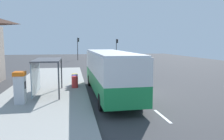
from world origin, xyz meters
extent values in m
cube|color=#38383A|center=(0.00, 14.00, -0.02)|extent=(56.00, 92.00, 0.04)
cube|color=#999993|center=(-6.40, 2.00, 0.09)|extent=(6.20, 30.00, 0.18)
cube|color=silver|center=(0.25, -6.00, 0.01)|extent=(0.16, 2.20, 0.01)
cube|color=silver|center=(0.25, -1.00, 0.01)|extent=(0.16, 2.20, 0.01)
cube|color=silver|center=(0.25, 4.00, 0.01)|extent=(0.16, 2.20, 0.01)
cube|color=silver|center=(0.25, 9.00, 0.01)|extent=(0.16, 2.20, 0.01)
cube|color=silver|center=(0.25, 14.00, 0.01)|extent=(0.16, 2.20, 0.01)
cube|color=silver|center=(0.25, 19.00, 0.01)|extent=(0.16, 2.20, 0.01)
cube|color=silver|center=(0.25, 24.00, 0.01)|extent=(0.16, 2.20, 0.01)
cube|color=silver|center=(0.25, 29.00, 0.01)|extent=(0.16, 2.20, 0.01)
cube|color=#1E8C47|center=(-1.70, -0.76, 1.07)|extent=(2.62, 11.03, 1.15)
cube|color=silver|center=(-1.70, -0.76, 2.38)|extent=(2.62, 11.03, 1.45)
cube|color=silver|center=(-1.70, -0.76, 3.15)|extent=(2.49, 10.80, 0.12)
cube|color=black|center=(-1.76, 4.69, 2.30)|extent=(2.30, 0.14, 1.22)
cube|color=black|center=(-2.90, -1.27, 2.30)|extent=(0.17, 8.58, 1.10)
cylinder|color=black|center=(-2.87, 3.13, 0.50)|extent=(0.29, 1.00, 1.00)
cylinder|color=black|center=(-0.61, 3.15, 0.50)|extent=(0.29, 1.00, 1.00)
cylinder|color=black|center=(-2.79, -4.47, 0.50)|extent=(0.29, 1.00, 1.00)
cylinder|color=black|center=(-0.53, -4.45, 0.50)|extent=(0.29, 1.00, 1.00)
cube|color=silver|center=(2.20, 25.02, 1.32)|extent=(2.17, 5.26, 1.96)
cube|color=black|center=(2.20, 25.02, 1.66)|extent=(2.14, 3.18, 0.44)
cylinder|color=black|center=(3.04, 22.99, 0.34)|extent=(0.24, 0.69, 0.68)
cylinder|color=black|center=(1.24, 23.05, 0.34)|extent=(0.24, 0.69, 0.68)
cylinder|color=black|center=(3.16, 26.99, 0.34)|extent=(0.24, 0.69, 0.68)
cylinder|color=black|center=(1.36, 27.05, 0.34)|extent=(0.24, 0.69, 0.68)
cube|color=navy|center=(2.30, 35.41, 0.62)|extent=(1.83, 4.41, 0.60)
cube|color=black|center=(2.30, 35.61, 1.22)|extent=(1.60, 2.39, 0.60)
cylinder|color=black|center=(3.11, 33.90, 0.32)|extent=(0.20, 0.64, 0.64)
cylinder|color=black|center=(1.47, 33.92, 0.32)|extent=(0.20, 0.64, 0.64)
cylinder|color=black|center=(3.13, 36.90, 0.32)|extent=(0.20, 0.64, 0.64)
cylinder|color=black|center=(1.49, 36.92, 0.32)|extent=(0.20, 0.64, 0.64)
cube|color=#A51919|center=(2.30, 38.00, 0.62)|extent=(1.90, 4.44, 0.60)
cube|color=black|center=(2.30, 37.80, 1.22)|extent=(1.64, 2.41, 0.60)
cylinder|color=black|center=(1.45, 39.48, 0.32)|extent=(0.21, 0.64, 0.64)
cylinder|color=black|center=(3.09, 39.52, 0.32)|extent=(0.21, 0.64, 0.64)
cylinder|color=black|center=(1.51, 36.48, 0.32)|extent=(0.21, 0.64, 0.64)
cylinder|color=black|center=(3.15, 36.52, 0.32)|extent=(0.21, 0.64, 0.64)
cube|color=silver|center=(-7.51, -2.71, 1.03)|extent=(0.60, 0.70, 1.70)
cube|color=orange|center=(-7.51, -2.71, 2.00)|extent=(0.66, 0.76, 0.24)
cube|color=black|center=(-7.20, -2.71, 1.30)|extent=(0.03, 0.36, 0.44)
cylinder|color=red|center=(-4.20, 1.65, 0.66)|extent=(0.52, 0.52, 0.95)
cylinder|color=blue|center=(-4.20, 2.35, 0.66)|extent=(0.52, 0.52, 0.95)
cylinder|color=yellow|center=(-4.20, 3.05, 0.66)|extent=(0.52, 0.52, 0.95)
cylinder|color=#2D2D2D|center=(5.40, 33.23, 2.35)|extent=(0.14, 0.14, 4.69)
cube|color=black|center=(5.62, 33.23, 4.19)|extent=(0.24, 0.28, 0.84)
sphere|color=red|center=(5.74, 33.23, 4.47)|extent=(0.16, 0.16, 0.16)
sphere|color=#3C2C03|center=(5.74, 33.23, 4.19)|extent=(0.16, 0.16, 0.16)
sphere|color=black|center=(5.74, 33.23, 3.91)|extent=(0.16, 0.16, 0.16)
cylinder|color=#2D2D2D|center=(-3.20, 34.03, 2.48)|extent=(0.14, 0.14, 4.97)
cube|color=black|center=(-2.98, 34.03, 4.47)|extent=(0.24, 0.28, 0.84)
sphere|color=#360606|center=(-2.86, 34.03, 4.75)|extent=(0.16, 0.16, 0.16)
sphere|color=#3C2C03|center=(-2.86, 34.03, 4.47)|extent=(0.16, 0.16, 0.16)
sphere|color=green|center=(-2.86, 34.03, 4.19)|extent=(0.16, 0.16, 0.16)
cube|color=#4C4C51|center=(-6.10, -0.25, 2.63)|extent=(1.80, 4.00, 0.10)
cube|color=#8CA5B2|center=(-6.95, -0.25, 1.43)|extent=(0.06, 3.80, 2.30)
cylinder|color=#4C4C51|center=(-5.25, -2.15, 1.40)|extent=(0.10, 0.10, 2.44)
cylinder|color=#4C4C51|center=(-5.25, 1.65, 1.40)|extent=(0.10, 0.10, 2.44)
camera|label=1|loc=(-4.34, -16.88, 3.84)|focal=36.29mm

